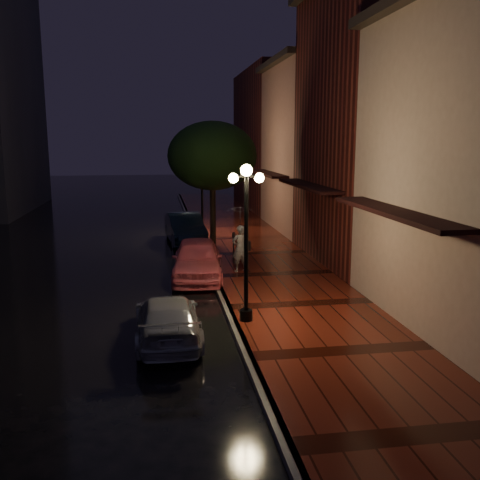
{
  "coord_description": "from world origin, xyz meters",
  "views": [
    {
      "loc": [
        -2.02,
        -19.01,
        5.12
      ],
      "look_at": [
        1.02,
        0.37,
        1.4
      ],
      "focal_mm": 40.0,
      "sensor_mm": 36.0,
      "label": 1
    }
  ],
  "objects_px": {
    "streetlamp_near": "(246,234)",
    "street_tree": "(213,158)",
    "parking_meter": "(234,245)",
    "pink_car": "(197,259)",
    "navy_car": "(185,228)",
    "silver_car": "(168,319)",
    "streetlamp_far": "(202,188)",
    "woman_with_umbrella": "(240,229)"
  },
  "relations": [
    {
      "from": "parking_meter",
      "to": "navy_car",
      "type": "bearing_deg",
      "value": 106.77
    },
    {
      "from": "pink_car",
      "to": "woman_with_umbrella",
      "type": "height_order",
      "value": "woman_with_umbrella"
    },
    {
      "from": "silver_car",
      "to": "parking_meter",
      "type": "bearing_deg",
      "value": -111.02
    },
    {
      "from": "streetlamp_near",
      "to": "parking_meter",
      "type": "xyz_separation_m",
      "value": [
        0.65,
        6.93,
        -1.68
      ]
    },
    {
      "from": "streetlamp_near",
      "to": "street_tree",
      "type": "distance_m",
      "value": 11.12
    },
    {
      "from": "street_tree",
      "to": "silver_car",
      "type": "bearing_deg",
      "value": -101.68
    },
    {
      "from": "pink_car",
      "to": "silver_car",
      "type": "relative_size",
      "value": 1.11
    },
    {
      "from": "street_tree",
      "to": "parking_meter",
      "type": "xyz_separation_m",
      "value": [
        0.39,
        -4.06,
        -3.32
      ]
    },
    {
      "from": "streetlamp_near",
      "to": "pink_car",
      "type": "distance_m",
      "value": 5.6
    },
    {
      "from": "woman_with_umbrella",
      "to": "parking_meter",
      "type": "xyz_separation_m",
      "value": [
        -0.06,
        1.39,
        -0.88
      ]
    },
    {
      "from": "streetlamp_far",
      "to": "silver_car",
      "type": "height_order",
      "value": "streetlamp_far"
    },
    {
      "from": "street_tree",
      "to": "streetlamp_far",
      "type": "bearing_deg",
      "value": 94.91
    },
    {
      "from": "street_tree",
      "to": "streetlamp_near",
      "type": "bearing_deg",
      "value": -91.35
    },
    {
      "from": "woman_with_umbrella",
      "to": "parking_meter",
      "type": "relative_size",
      "value": 1.97
    },
    {
      "from": "streetlamp_far",
      "to": "pink_car",
      "type": "xyz_separation_m",
      "value": [
        -0.95,
        -8.79,
        -1.84
      ]
    },
    {
      "from": "parking_meter",
      "to": "woman_with_umbrella",
      "type": "bearing_deg",
      "value": -88.29
    },
    {
      "from": "navy_car",
      "to": "woman_with_umbrella",
      "type": "relative_size",
      "value": 1.82
    },
    {
      "from": "navy_car",
      "to": "silver_car",
      "type": "relative_size",
      "value": 1.13
    },
    {
      "from": "streetlamp_far",
      "to": "silver_car",
      "type": "bearing_deg",
      "value": -98.38
    },
    {
      "from": "navy_car",
      "to": "pink_car",
      "type": "bearing_deg",
      "value": -94.56
    },
    {
      "from": "silver_car",
      "to": "parking_meter",
      "type": "distance_m",
      "value": 8.24
    },
    {
      "from": "silver_car",
      "to": "streetlamp_far",
      "type": "bearing_deg",
      "value": -99.3
    },
    {
      "from": "streetlamp_far",
      "to": "parking_meter",
      "type": "distance_m",
      "value": 7.29
    },
    {
      "from": "silver_car",
      "to": "parking_meter",
      "type": "xyz_separation_m",
      "value": [
        2.83,
        7.73,
        0.34
      ]
    },
    {
      "from": "streetlamp_far",
      "to": "navy_car",
      "type": "bearing_deg",
      "value": -119.79
    },
    {
      "from": "street_tree",
      "to": "navy_car",
      "type": "xyz_separation_m",
      "value": [
        -1.28,
        1.23,
        -3.5
      ]
    },
    {
      "from": "streetlamp_near",
      "to": "streetlamp_far",
      "type": "height_order",
      "value": "same"
    },
    {
      "from": "streetlamp_near",
      "to": "street_tree",
      "type": "relative_size",
      "value": 0.74
    },
    {
      "from": "silver_car",
      "to": "street_tree",
      "type": "bearing_deg",
      "value": -102.6
    },
    {
      "from": "streetlamp_near",
      "to": "parking_meter",
      "type": "bearing_deg",
      "value": 84.64
    },
    {
      "from": "streetlamp_far",
      "to": "parking_meter",
      "type": "height_order",
      "value": "streetlamp_far"
    },
    {
      "from": "woman_with_umbrella",
      "to": "streetlamp_far",
      "type": "bearing_deg",
      "value": -96.15
    },
    {
      "from": "street_tree",
      "to": "silver_car",
      "type": "relative_size",
      "value": 1.44
    },
    {
      "from": "pink_car",
      "to": "navy_car",
      "type": "relative_size",
      "value": 0.98
    },
    {
      "from": "streetlamp_near",
      "to": "street_tree",
      "type": "bearing_deg",
      "value": 88.65
    },
    {
      "from": "navy_car",
      "to": "woman_with_umbrella",
      "type": "xyz_separation_m",
      "value": [
        1.73,
        -6.69,
        1.05
      ]
    },
    {
      "from": "streetlamp_near",
      "to": "parking_meter",
      "type": "height_order",
      "value": "streetlamp_near"
    },
    {
      "from": "navy_car",
      "to": "street_tree",
      "type": "bearing_deg",
      "value": -49.1
    },
    {
      "from": "silver_car",
      "to": "parking_meter",
      "type": "relative_size",
      "value": 3.16
    },
    {
      "from": "street_tree",
      "to": "silver_car",
      "type": "height_order",
      "value": "street_tree"
    },
    {
      "from": "streetlamp_near",
      "to": "pink_car",
      "type": "xyz_separation_m",
      "value": [
        -0.95,
        5.21,
        -1.84
      ]
    },
    {
      "from": "streetlamp_far",
      "to": "woman_with_umbrella",
      "type": "bearing_deg",
      "value": -85.21
    }
  ]
}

